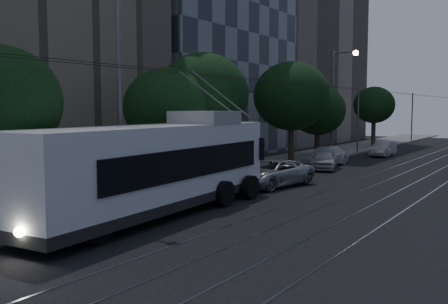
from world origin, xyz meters
name	(u,v)px	position (x,y,z in m)	size (l,w,h in m)	color
ground	(218,226)	(0.00, 0.00, 0.00)	(120.00, 120.00, 0.00)	black
sidewalk	(285,161)	(-7.50, 20.00, 0.07)	(5.00, 90.00, 0.15)	gray
tram_rails	(423,171)	(2.50, 20.00, 0.01)	(4.52, 90.00, 0.02)	gray
overhead_wires	(317,117)	(-4.97, 20.00, 3.47)	(2.23, 90.00, 6.00)	black
building_glass_mid	(182,5)	(-19.00, 22.00, 13.42)	(14.40, 18.40, 26.80)	#393C48
building_tan_far	(284,0)	(-19.00, 42.00, 17.42)	(14.40, 22.40, 34.80)	gray
trolleybus	(159,167)	(-3.07, 0.40, 1.84)	(3.77, 13.41, 5.63)	white
pickup_silver	(272,173)	(-2.70, 8.93, 0.71)	(2.35, 5.10, 1.42)	#A8ABB0
car_white_a	(324,160)	(-3.26, 17.38, 0.66)	(1.57, 3.89, 1.33)	#B9B9BD
car_white_b	(325,156)	(-4.12, 19.50, 0.67)	(1.87, 4.61, 1.34)	silver
car_white_c	(383,149)	(-2.70, 29.00, 0.64)	(1.34, 3.86, 1.27)	#AFAFB3
car_white_d	(381,148)	(-3.01, 29.50, 0.69)	(1.62, 4.03, 1.37)	silver
tree_1	(168,108)	(-7.00, 5.64, 4.13)	(4.54, 4.54, 6.19)	#2D2119
tree_2	(203,95)	(-6.50, 8.00, 4.83)	(5.04, 5.04, 7.12)	#2D2119
tree_3	(292,96)	(-6.50, 18.93, 4.97)	(5.57, 5.57, 7.49)	#2D2119
tree_4	(318,110)	(-7.00, 24.86, 3.94)	(4.63, 4.63, 6.04)	#2D2119
tree_5	(374,105)	(-6.50, 38.52, 4.44)	(4.28, 4.28, 6.39)	#2D2119
streetlamp_near	(126,49)	(-4.78, 0.51, 6.45)	(2.58, 0.44, 10.78)	#5D5D5F
streetlamp_far	(337,92)	(-5.40, 25.06, 5.44)	(2.20, 0.44, 8.93)	#5D5D5F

